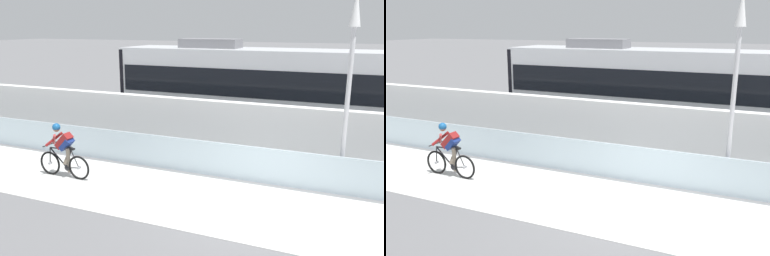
{
  "view_description": "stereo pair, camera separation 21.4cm",
  "coord_description": "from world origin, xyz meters",
  "views": [
    {
      "loc": [
        2.28,
        -8.9,
        4.33
      ],
      "look_at": [
        -2.57,
        2.35,
        1.25
      ],
      "focal_mm": 38.23,
      "sensor_mm": 36.0,
      "label": 1
    },
    {
      "loc": [
        2.47,
        -8.82,
        4.33
      ],
      "look_at": [
        -2.57,
        2.35,
        1.25
      ],
      "focal_mm": 38.23,
      "sensor_mm": 36.0,
      "label": 2
    }
  ],
  "objects": [
    {
      "name": "glass_parapet",
      "position": [
        0.0,
        1.85,
        0.52
      ],
      "size": [
        32.0,
        0.05,
        1.04
      ],
      "primitive_type": "cube",
      "color": "silver",
      "rests_on": "ground"
    },
    {
      "name": "concrete_barrier_wall",
      "position": [
        0.0,
        3.65,
        0.96
      ],
      "size": [
        32.0,
        0.36,
        1.91
      ],
      "primitive_type": "cube",
      "color": "white",
      "rests_on": "ground"
    },
    {
      "name": "bike_path_deck",
      "position": [
        0.0,
        0.0,
        0.01
      ],
      "size": [
        32.0,
        3.2,
        0.01
      ],
      "primitive_type": "cube",
      "color": "silver",
      "rests_on": "ground"
    },
    {
      "name": "tram_rail_near",
      "position": [
        0.0,
        6.13,
        0.0
      ],
      "size": [
        32.0,
        0.08,
        0.01
      ],
      "primitive_type": "cube",
      "color": "#595654",
      "rests_on": "ground"
    },
    {
      "name": "tram_rail_far",
      "position": [
        0.0,
        7.57,
        0.0
      ],
      "size": [
        32.0,
        0.08,
        0.01
      ],
      "primitive_type": "cube",
      "color": "#595654",
      "rests_on": "ground"
    },
    {
      "name": "lamp_post_antenna",
      "position": [
        1.86,
        2.15,
        3.29
      ],
      "size": [
        0.28,
        0.28,
        5.2
      ],
      "color": "gray",
      "rests_on": "ground"
    },
    {
      "name": "cyclist_on_bike",
      "position": [
        -5.61,
        0.0,
        0.78
      ],
      "size": [
        1.77,
        0.58,
        1.61
      ],
      "color": "black",
      "rests_on": "ground"
    },
    {
      "name": "tram",
      "position": [
        -1.73,
        6.85,
        1.89
      ],
      "size": [
        11.06,
        2.54,
        3.81
      ],
      "color": "silver",
      "rests_on": "ground"
    },
    {
      "name": "ground_plane",
      "position": [
        0.0,
        0.0,
        0.0
      ],
      "size": [
        200.0,
        200.0,
        0.0
      ],
      "primitive_type": "plane",
      "color": "slate"
    }
  ]
}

